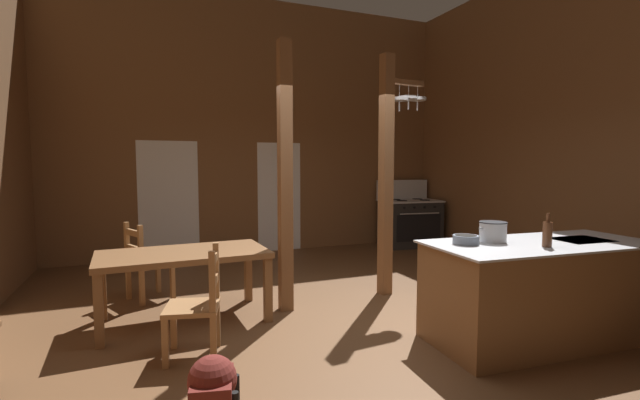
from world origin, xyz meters
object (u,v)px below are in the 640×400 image
object	(u,v)px
kitchen_island	(540,291)
ladderback_chair_near_window	(146,263)
stockpot_on_counter	(493,232)
mixing_bowl_on_counter	(466,240)
bottle_tall_on_counter	(547,234)
stove_range	(409,222)
dining_table	(184,260)
ladderback_chair_by_post	(199,305)

from	to	relation	value
kitchen_island	ladderback_chair_near_window	distance (m)	4.35
kitchen_island	stockpot_on_counter	bearing A→B (deg)	154.50
ladderback_chair_near_window	mixing_bowl_on_counter	distance (m)	3.71
kitchen_island	mixing_bowl_on_counter	bearing A→B (deg)	165.20
stockpot_on_counter	bottle_tall_on_counter	size ratio (longest dim) A/B	1.08
stockpot_on_counter	mixing_bowl_on_counter	xyz separation A→B (m)	(-0.32, -0.00, -0.05)
stove_range	stockpot_on_counter	xyz separation A→B (m)	(-1.95, -4.27, 0.54)
kitchen_island	dining_table	distance (m)	3.53
stockpot_on_counter	bottle_tall_on_counter	distance (m)	0.46
mixing_bowl_on_counter	bottle_tall_on_counter	distance (m)	0.69
ladderback_chair_by_post	dining_table	bearing A→B (deg)	92.30
ladderback_chair_near_window	bottle_tall_on_counter	size ratio (longest dim) A/B	3.19
dining_table	ladderback_chair_by_post	world-z (taller)	ladderback_chair_by_post
dining_table	mixing_bowl_on_counter	distance (m)	2.83
dining_table	bottle_tall_on_counter	world-z (taller)	bottle_tall_on_counter
kitchen_island	stove_range	xyz separation A→B (m)	(1.54, 4.47, 0.02)
stockpot_on_counter	mixing_bowl_on_counter	distance (m)	0.32
mixing_bowl_on_counter	ladderback_chair_by_post	bearing A→B (deg)	164.51
mixing_bowl_on_counter	bottle_tall_on_counter	xyz separation A→B (m)	(0.57, -0.38, 0.08)
stockpot_on_counter	bottle_tall_on_counter	bearing A→B (deg)	-56.74
stockpot_on_counter	mixing_bowl_on_counter	bearing A→B (deg)	-179.46
stove_range	bottle_tall_on_counter	xyz separation A→B (m)	(-1.70, -4.65, 0.56)
stockpot_on_counter	bottle_tall_on_counter	world-z (taller)	bottle_tall_on_counter
dining_table	ladderback_chair_near_window	size ratio (longest dim) A/B	1.83
ladderback_chair_by_post	bottle_tall_on_counter	distance (m)	3.09
kitchen_island	dining_table	xyz separation A→B (m)	(-3.06, 1.76, 0.19)
ladderback_chair_by_post	bottle_tall_on_counter	world-z (taller)	bottle_tall_on_counter
stockpot_on_counter	kitchen_island	bearing A→B (deg)	-25.50
dining_table	mixing_bowl_on_counter	size ratio (longest dim) A/B	7.50
stove_range	ladderback_chair_by_post	world-z (taller)	stove_range
ladderback_chair_by_post	stockpot_on_counter	distance (m)	2.75
kitchen_island	ladderback_chair_near_window	bearing A→B (deg)	141.99
ladderback_chair_by_post	bottle_tall_on_counter	xyz separation A→B (m)	(2.86, -1.01, 0.59)
bottle_tall_on_counter	kitchen_island	bearing A→B (deg)	49.34
ladderback_chair_near_window	kitchen_island	bearing A→B (deg)	-38.01
dining_table	ladderback_chair_near_window	distance (m)	1.01
kitchen_island	bottle_tall_on_counter	bearing A→B (deg)	-130.66
kitchen_island	bottle_tall_on_counter	xyz separation A→B (m)	(-0.16, -0.19, 0.58)
kitchen_island	stockpot_on_counter	world-z (taller)	stockpot_on_counter
stove_range	ladderback_chair_by_post	size ratio (longest dim) A/B	1.39
ladderback_chair_near_window	stockpot_on_counter	size ratio (longest dim) A/B	2.94
dining_table	ladderback_chair_by_post	bearing A→B (deg)	-87.70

